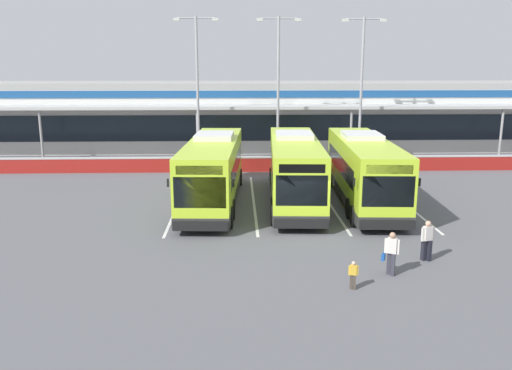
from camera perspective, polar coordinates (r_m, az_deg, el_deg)
ground_plane at (r=24.15m, az=5.17°, el=-5.24°), size 200.00×200.00×0.00m
terminal_building at (r=49.98m, az=1.43°, el=7.68°), size 70.00×13.00×6.00m
red_barrier_wall at (r=38.03m, az=2.51°, el=2.32°), size 60.00×0.40×1.10m
coach_bus_leftmost at (r=28.98m, az=-4.66°, el=1.46°), size 3.42×12.27×3.78m
coach_bus_left_centre at (r=29.32m, az=4.20°, el=1.61°), size 3.42×12.27×3.78m
coach_bus_centre at (r=29.67m, az=11.59°, el=1.51°), size 3.42×12.27×3.78m
bay_stripe_far_west at (r=29.92m, az=-8.34°, el=-1.77°), size 0.14×13.00×0.01m
bay_stripe_west at (r=29.74m, az=-0.27°, el=-1.72°), size 0.14×13.00×0.01m
bay_stripe_mid_west at (r=30.16m, az=7.74°, el=-1.64°), size 0.14×13.00×0.01m
bay_stripe_centre at (r=31.14m, az=15.38°, el=-1.53°), size 0.14×13.00×0.01m
pedestrian_with_handbag at (r=19.80m, az=14.46°, el=-7.09°), size 0.63×0.49×1.62m
pedestrian_child at (r=18.41m, az=10.51°, el=-9.50°), size 0.33×0.20×1.00m
pedestrian_near_bin at (r=21.58m, az=18.09°, el=-5.62°), size 0.53×0.32×1.62m
lamp_post_west at (r=39.84m, az=-6.38°, el=11.03°), size 3.24×0.28×11.00m
lamp_post_centre at (r=39.96m, az=2.42°, el=11.10°), size 3.24×0.28×11.00m
lamp_post_east at (r=41.15m, az=11.39°, el=10.92°), size 3.24×0.28×11.00m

